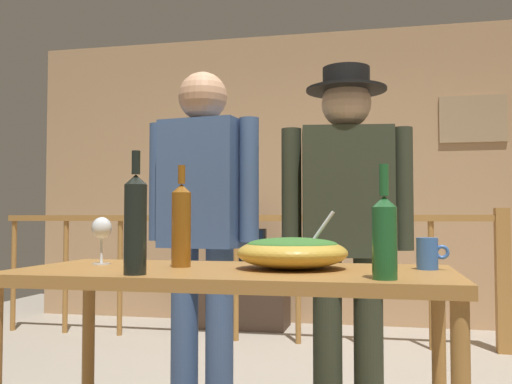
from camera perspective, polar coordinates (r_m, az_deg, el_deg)
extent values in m
cube|color=tan|center=(5.52, 8.78, 1.50)|extent=(6.20, 0.10, 2.75)
cube|color=tan|center=(5.56, 20.54, 6.75)|extent=(0.58, 0.03, 0.42)
cylinder|color=#9E6B33|center=(5.58, -22.74, -7.57)|extent=(0.04, 0.04, 0.96)
cylinder|color=#9E6B33|center=(5.31, -18.22, -7.91)|extent=(0.04, 0.04, 0.96)
cylinder|color=#9E6B33|center=(5.08, -13.23, -8.22)|extent=(0.04, 0.04, 0.96)
cylinder|color=#9E6B33|center=(4.88, -7.81, -8.49)|extent=(0.04, 0.04, 0.96)
cylinder|color=#9E6B33|center=(4.73, -1.98, -8.70)|extent=(0.04, 0.04, 0.96)
cylinder|color=#9E6B33|center=(4.64, 4.16, -8.83)|extent=(0.04, 0.04, 0.96)
cylinder|color=#9E6B33|center=(4.59, 10.50, -8.85)|extent=(0.04, 0.04, 0.96)
cylinder|color=#9E6B33|center=(4.61, 16.87, -8.76)|extent=(0.04, 0.04, 0.96)
cylinder|color=#9E6B33|center=(4.67, 23.13, -8.58)|extent=(0.04, 0.04, 0.96)
cube|color=#9E6B33|center=(4.71, -1.97, -2.58)|extent=(4.13, 0.07, 0.05)
cube|color=#9E6B33|center=(4.67, 23.12, -7.97)|extent=(0.10, 0.10, 1.06)
cube|color=#38281E|center=(5.35, -1.76, -10.52)|extent=(0.90, 0.40, 0.49)
cube|color=black|center=(5.32, -1.76, -7.79)|extent=(0.20, 0.12, 0.02)
cylinder|color=black|center=(5.32, -1.76, -7.25)|extent=(0.03, 0.03, 0.08)
cube|color=black|center=(5.28, -1.83, -5.23)|extent=(0.53, 0.06, 0.30)
cube|color=black|center=(5.25, -1.91, -5.24)|extent=(0.48, 0.01, 0.27)
cube|color=#9E6B33|center=(1.96, -2.27, -8.16)|extent=(1.45, 0.67, 0.04)
cylinder|color=#9E6B33|center=(2.55, -16.18, -16.03)|extent=(0.05, 0.05, 0.77)
ellipsoid|color=gold|center=(1.96, 3.58, -6.02)|extent=(0.37, 0.37, 0.11)
ellipsoid|color=#38702D|center=(1.96, 3.58, -5.18)|extent=(0.31, 0.31, 0.05)
cylinder|color=silver|center=(1.95, 5.75, -4.62)|extent=(0.14, 0.01, 0.19)
cylinder|color=silver|center=(2.22, -14.97, -6.83)|extent=(0.07, 0.07, 0.01)
cylinder|color=silver|center=(2.22, -14.96, -5.51)|extent=(0.01, 0.01, 0.10)
ellipsoid|color=silver|center=(2.21, -14.93, -3.43)|extent=(0.07, 0.07, 0.08)
cylinder|color=black|center=(1.79, -11.78, -3.63)|extent=(0.07, 0.07, 0.27)
cone|color=black|center=(1.79, -11.73, 1.21)|extent=(0.07, 0.07, 0.03)
cylinder|color=black|center=(1.80, -11.72, 2.85)|extent=(0.03, 0.03, 0.07)
cylinder|color=#1E5628|center=(1.66, 12.53, -4.94)|extent=(0.07, 0.07, 0.20)
cone|color=#1E5628|center=(1.65, 12.49, -0.92)|extent=(0.07, 0.07, 0.03)
cylinder|color=#1E5628|center=(1.66, 12.47, 1.16)|extent=(0.03, 0.03, 0.09)
cylinder|color=brown|center=(2.04, -7.36, -3.70)|extent=(0.07, 0.07, 0.26)
cone|color=brown|center=(2.04, -7.33, 0.36)|extent=(0.07, 0.07, 0.03)
cylinder|color=brown|center=(2.05, -7.33, 1.71)|extent=(0.03, 0.03, 0.07)
cylinder|color=#3866B2|center=(2.01, 16.48, -5.83)|extent=(0.07, 0.07, 0.11)
torus|color=#3866B2|center=(2.02, 17.83, -5.65)|extent=(0.05, 0.01, 0.05)
cylinder|color=#3D5684|center=(2.76, -3.62, -14.30)|extent=(0.13, 0.13, 0.85)
cylinder|color=#3D5684|center=(2.84, -7.04, -13.96)|extent=(0.13, 0.13, 0.85)
cube|color=#3D5684|center=(2.75, -5.29, 0.80)|extent=(0.40, 0.27, 0.60)
cylinder|color=#3D5684|center=(2.66, -0.69, 1.23)|extent=(0.09, 0.09, 0.57)
cylinder|color=#3D5684|center=(2.86, -9.57, 0.99)|extent=(0.09, 0.09, 0.57)
sphere|color=tan|center=(2.81, -5.26, 9.32)|extent=(0.23, 0.23, 0.23)
cylinder|color=#2D3323|center=(2.69, 11.01, -14.93)|extent=(0.13, 0.13, 0.81)
cylinder|color=#2D3323|center=(2.68, 7.05, -15.03)|extent=(0.13, 0.13, 0.81)
cube|color=#2D3323|center=(2.62, 8.93, -0.01)|extent=(0.42, 0.27, 0.58)
cylinder|color=#2D3323|center=(2.66, 14.25, 0.32)|extent=(0.09, 0.09, 0.55)
cylinder|color=#2D3323|center=(2.62, 3.51, 0.29)|extent=(0.09, 0.09, 0.55)
sphere|color=beige|center=(2.67, 8.87, 8.59)|extent=(0.22, 0.22, 0.22)
cylinder|color=black|center=(2.69, 8.86, 9.88)|extent=(0.36, 0.36, 0.01)
cylinder|color=black|center=(2.70, 8.85, 10.91)|extent=(0.21, 0.21, 0.10)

